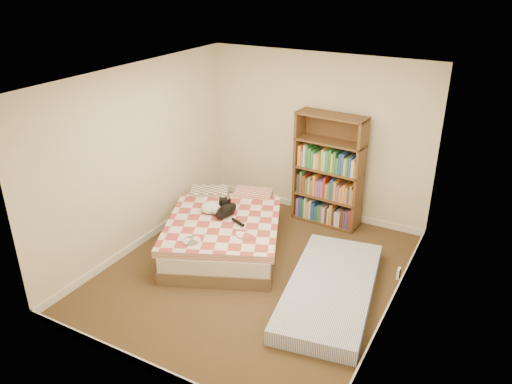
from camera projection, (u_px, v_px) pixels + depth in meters
The scene contains 6 objects.
room at pixel (254, 187), 5.94m from camera, with size 3.51×4.01×2.51m.
bed at pixel (226, 231), 6.93m from camera, with size 2.09×2.40×0.54m.
bookshelf at pixel (328, 185), 7.47m from camera, with size 1.04×0.41×1.70m.
floor_mattress at pixel (330, 289), 5.93m from camera, with size 0.96×2.13×0.19m, color #6E7DB8.
black_cat at pixel (228, 209), 6.83m from camera, with size 0.43×0.74×0.17m.
white_dog at pixel (211, 208), 6.89m from camera, with size 0.33×0.36×0.15m.
Camera 1 is at (2.62, -4.74, 3.62)m, focal length 35.00 mm.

